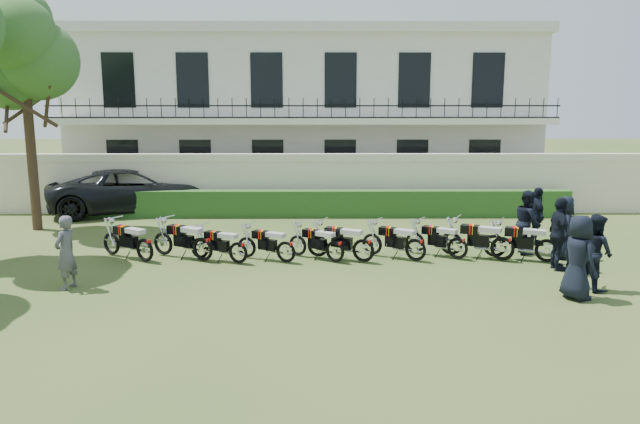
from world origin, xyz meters
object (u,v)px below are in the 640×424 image
object	(u,v)px
tree_west_near	(24,52)
officer_2	(559,234)
motorcycle_9	(547,245)
officer_5	(537,216)
officer_4	(528,222)
motorcycle_4	(335,246)
officer_1	(595,252)
officer_3	(564,227)
motorcycle_6	(416,244)
suv	(133,190)
officer_0	(578,257)
motorcycle_1	(203,243)
motorcycle_7	(458,243)
motorcycle_3	(286,247)
motorcycle_2	(238,248)
inspector	(66,253)
motorcycle_8	(503,243)
motorcycle_0	(145,244)
motorcycle_5	(363,245)

from	to	relation	value
tree_west_near	officer_2	world-z (taller)	tree_west_near
motorcycle_9	officer_5	xyz separation A→B (m)	(0.44, 2.15, 0.37)
officer_4	motorcycle_4	bearing A→B (deg)	105.05
officer_4	officer_1	bearing A→B (deg)	-168.24
officer_3	officer_4	world-z (taller)	officer_4
motorcycle_6	suv	world-z (taller)	suv
suv	officer_1	bearing A→B (deg)	-144.21
officer_3	officer_0	bearing A→B (deg)	168.82
officer_3	motorcycle_6	bearing A→B (deg)	100.89
motorcycle_1	officer_3	world-z (taller)	officer_3
motorcycle_1	officer_3	distance (m)	10.02
suv	officer_0	world-z (taller)	officer_0
motorcycle_6	tree_west_near	bearing A→B (deg)	102.06
motorcycle_7	suv	xyz separation A→B (m)	(-11.05, 7.24, 0.39)
motorcycle_4	suv	xyz separation A→B (m)	(-7.64, 7.54, 0.40)
suv	officer_3	world-z (taller)	officer_3
suv	officer_2	world-z (taller)	officer_2
motorcycle_6	officer_0	bearing A→B (deg)	-104.21
motorcycle_3	suv	distance (m)	9.87
motorcycle_2	officer_0	xyz separation A→B (m)	(7.92, -2.97, 0.49)
motorcycle_6	motorcycle_7	bearing A→B (deg)	-48.10
motorcycle_9	inspector	bearing A→B (deg)	124.37
motorcycle_8	officer_2	xyz separation A→B (m)	(1.18, -0.86, 0.44)
motorcycle_4	motorcycle_6	bearing A→B (deg)	-53.11
motorcycle_6	officer_4	xyz separation A→B (m)	(3.35, 0.95, 0.43)
motorcycle_0	motorcycle_3	world-z (taller)	motorcycle_0
motorcycle_0	inspector	distance (m)	2.64
motorcycle_8	motorcycle_9	size ratio (longest dim) A/B	1.01
motorcycle_3	motorcycle_2	bearing A→B (deg)	120.35
motorcycle_1	suv	bearing A→B (deg)	56.95
motorcycle_7	motorcycle_8	size ratio (longest dim) A/B	0.85
officer_0	officer_4	size ratio (longest dim) A/B	1.04
tree_west_near	officer_5	size ratio (longest dim) A/B	4.47
officer_1	officer_5	xyz separation A→B (m)	(0.20, 4.46, -0.02)
officer_0	officer_1	size ratio (longest dim) A/B	1.06
motorcycle_4	motorcycle_9	bearing A→B (deg)	-56.16
motorcycle_4	officer_4	bearing A→B (deg)	-44.82
motorcycle_3	suv	world-z (taller)	suv
motorcycle_0	officer_2	bearing A→B (deg)	-60.28
motorcycle_0	tree_west_near	bearing A→B (deg)	81.76
inspector	tree_west_near	bearing A→B (deg)	-134.77
motorcycle_8	officer_1	size ratio (longest dim) A/B	1.06
motorcycle_3	motorcycle_9	distance (m)	7.09
motorcycle_6	motorcycle_7	size ratio (longest dim) A/B	1.05
motorcycle_2	motorcycle_5	size ratio (longest dim) A/B	0.92
motorcycle_7	officer_0	bearing A→B (deg)	-117.59
motorcycle_4	officer_5	distance (m)	6.55
motorcycle_6	motorcycle_9	size ratio (longest dim) A/B	0.90
motorcycle_1	motorcycle_8	bearing A→B (deg)	-61.63
motorcycle_0	officer_1	world-z (taller)	officer_1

